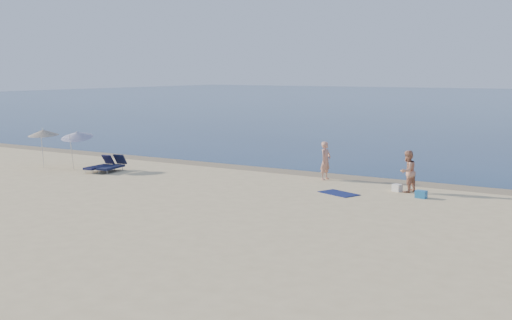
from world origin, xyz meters
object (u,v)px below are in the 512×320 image
at_px(person_left, 326,161).
at_px(umbrella_near, 77,135).
at_px(person_right, 407,171).
at_px(blue_cooler, 421,194).

distance_m(person_left, umbrella_near, 12.72).
bearing_deg(person_left, person_right, -97.56).
height_order(person_right, umbrella_near, umbrella_near).
bearing_deg(blue_cooler, person_left, 164.24).
distance_m(person_left, blue_cooler, 5.50).
xyz_separation_m(blue_cooler, umbrella_near, (-17.21, -1.78, 1.61)).
bearing_deg(umbrella_near, person_right, -13.45).
relative_size(person_left, blue_cooler, 4.16).
bearing_deg(person_right, umbrella_near, -64.55).
height_order(person_right, blue_cooler, person_right).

